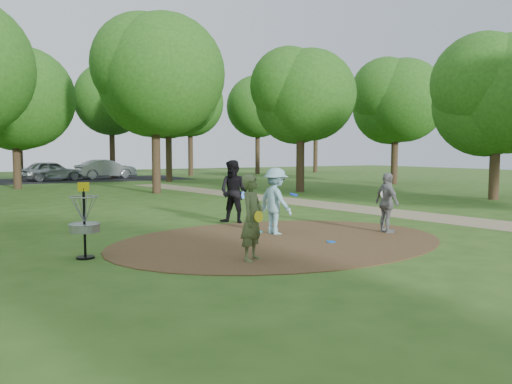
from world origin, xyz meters
TOP-DOWN VIEW (x-y plane):
  - ground at (0.00, 0.00)m, footprint 100.00×100.00m
  - dirt_clearing at (0.00, 0.00)m, footprint 8.40×8.40m
  - footpath at (6.50, 2.00)m, footprint 7.55×39.89m
  - parking_lot at (2.00, 30.00)m, footprint 14.00×8.00m
  - player_observer_with_disc at (-1.70, -1.59)m, footprint 0.74×0.69m
  - player_throwing_with_disc at (0.39, 0.86)m, footprint 1.14×1.19m
  - player_walking_with_disc at (0.39, 3.19)m, footprint 1.13×1.17m
  - player_waiting_with_disc at (3.04, -0.44)m, footprint 0.56×1.00m
  - disc_ground_cyan at (0.15, 1.31)m, footprint 0.22×0.22m
  - disc_ground_blue at (0.87, -0.83)m, footprint 0.22×0.22m
  - car_left at (-1.17, 29.50)m, footprint 4.66×2.87m
  - car_right at (3.08, 30.49)m, footprint 4.81×2.29m
  - disc_golf_basket at (-4.50, 0.30)m, footprint 0.63×0.63m
  - tree_ring at (2.18, 8.87)m, footprint 37.15×45.85m

SIDE VIEW (x-z plane):
  - ground at x=0.00m, z-range 0.00..0.00m
  - parking_lot at x=2.00m, z-range 0.00..0.01m
  - footpath at x=6.50m, z-range 0.00..0.01m
  - dirt_clearing at x=0.00m, z-range 0.00..0.02m
  - disc_ground_cyan at x=0.15m, z-range 0.02..0.04m
  - disc_ground_blue at x=0.87m, z-range 0.02..0.04m
  - car_left at x=-1.17m, z-range 0.00..1.48m
  - car_right at x=3.08m, z-range 0.00..1.52m
  - player_waiting_with_disc at x=3.04m, z-range 0.00..1.61m
  - player_observer_with_disc at x=-1.70m, z-range 0.00..1.70m
  - player_throwing_with_disc at x=0.39m, z-range 0.00..1.74m
  - disc_golf_basket at x=-4.50m, z-range 0.10..1.64m
  - player_walking_with_disc at x=0.39m, z-range 0.00..1.90m
  - tree_ring at x=2.18m, z-range 0.65..9.87m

